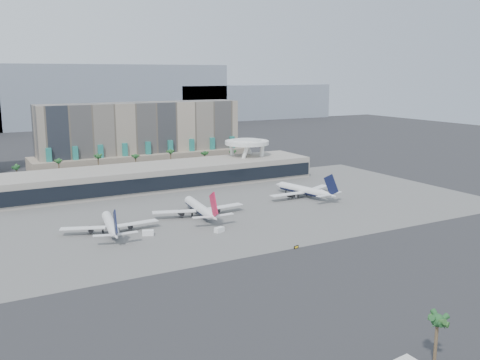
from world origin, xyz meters
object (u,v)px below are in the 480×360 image
airliner_left (111,225)px  airliner_centre (200,208)px  service_vehicle_a (148,233)px  airliner_right (304,190)px  service_vehicle_b (219,230)px  taxiway_sign (296,247)px

airliner_left → airliner_centre: airliner_centre is taller
airliner_left → service_vehicle_a: size_ratio=9.02×
airliner_centre → service_vehicle_a: (-28.73, -15.59, -2.63)m
airliner_right → airliner_centre: bearing=175.6°
airliner_left → service_vehicle_b: (37.06, -19.16, -2.39)m
service_vehicle_b → airliner_centre: bearing=63.3°
service_vehicle_b → taxiway_sign: service_vehicle_b is taller
airliner_right → taxiway_sign: size_ratio=18.01×
airliner_centre → airliner_right: size_ratio=1.04×
service_vehicle_a → taxiway_sign: 56.75m
airliner_centre → service_vehicle_a: 32.79m
service_vehicle_b → taxiway_sign: size_ratio=1.69×
airliner_right → taxiway_sign: 79.85m
airliner_left → service_vehicle_a: (11.45, -9.95, -2.32)m
airliner_left → taxiway_sign: bearing=-34.9°
airliner_left → airliner_right: airliner_right is taller
service_vehicle_a → taxiway_sign: size_ratio=1.90×
airliner_centre → airliner_right: (60.21, 8.19, -0.10)m
taxiway_sign → airliner_right: bearing=37.7°
airliner_centre → taxiway_sign: 56.61m
service_vehicle_b → service_vehicle_a: bearing=140.7°
service_vehicle_a → taxiway_sign: service_vehicle_a is taller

